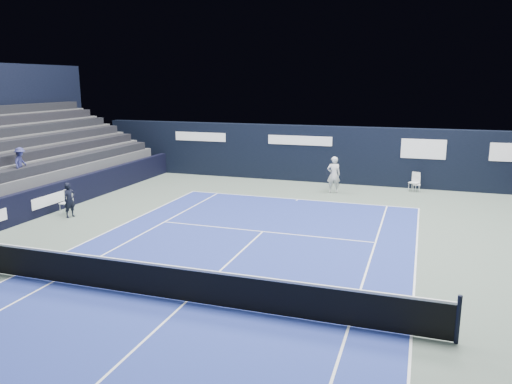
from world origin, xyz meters
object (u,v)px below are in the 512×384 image
at_px(folding_chair_back_b, 416,183).
at_px(line_judge_chair, 67,200).
at_px(folding_chair_back_a, 415,180).
at_px(tennis_player, 334,175).
at_px(tennis_net, 186,283).

distance_m(folding_chair_back_b, line_judge_chair, 16.69).
height_order(folding_chair_back_a, folding_chair_back_b, folding_chair_back_a).
xyz_separation_m(folding_chair_back_a, tennis_player, (-3.88, -1.65, 0.37)).
bearing_deg(folding_chair_back_a, tennis_net, -84.25).
xyz_separation_m(tennis_net, tennis_player, (1.32, 13.90, 0.41)).
height_order(folding_chair_back_b, line_judge_chair, line_judge_chair).
bearing_deg(line_judge_chair, tennis_player, 34.69).
bearing_deg(tennis_player, line_judge_chair, -142.94).
relative_size(line_judge_chair, tennis_player, 0.54).
xyz_separation_m(folding_chair_back_a, tennis_net, (-5.20, -15.55, -0.05)).
height_order(line_judge_chair, tennis_player, tennis_player).
height_order(folding_chair_back_a, line_judge_chair, line_judge_chair).
height_order(folding_chair_back_b, tennis_net, tennis_net).
height_order(folding_chair_back_a, tennis_player, tennis_player).
bearing_deg(folding_chair_back_a, line_judge_chair, -122.22).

